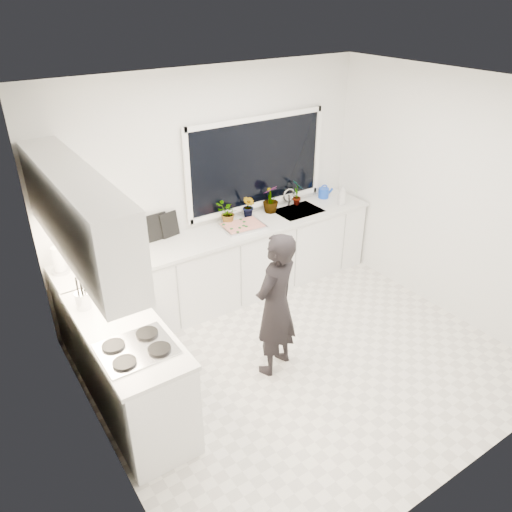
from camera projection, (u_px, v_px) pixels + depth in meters
floor at (302, 362)px, 5.15m from camera, size 4.00×3.50×0.02m
wall_back at (212, 188)px, 5.79m from camera, size 4.00×0.02×2.70m
wall_left at (87, 318)px, 3.52m from camera, size 0.02×3.50×2.70m
wall_right at (450, 199)px, 5.49m from camera, size 0.02×3.50×2.70m
ceiling at (317, 89)px, 3.85m from camera, size 4.00×3.50×0.02m
window at (257, 163)px, 5.96m from camera, size 1.80×0.02×1.00m
base_cabinets_back at (228, 267)px, 5.99m from camera, size 3.92×0.58×0.88m
base_cabinets_left at (130, 371)px, 4.37m from camera, size 0.58×1.60×0.88m
countertop_back at (227, 233)px, 5.77m from camera, size 3.94×0.62×0.04m
countertop_left at (123, 328)px, 4.15m from camera, size 0.62×1.60×0.04m
upper_cabinets at (77, 213)px, 3.90m from camera, size 0.34×2.10×0.70m
sink at (298, 214)px, 6.30m from camera, size 0.58×0.42×0.14m
faucet at (289, 198)px, 6.37m from camera, size 0.03×0.03×0.22m
stovetop at (136, 348)px, 3.87m from camera, size 0.56×0.48×0.03m
person at (276, 305)px, 4.73m from camera, size 0.64×0.53×1.49m
pizza_tray at (243, 226)px, 5.83m from camera, size 0.51×0.40×0.03m
pizza at (243, 225)px, 5.83m from camera, size 0.47×0.35×0.01m
watering_can at (324, 193)px, 6.64m from camera, size 0.16×0.16×0.13m
paper_towel_roll at (59, 261)px, 4.87m from camera, size 0.13×0.13×0.26m
knife_block at (113, 246)px, 5.18m from camera, size 0.14×0.12×0.22m
utensil_crock at (83, 300)px, 4.35m from camera, size 0.17×0.17×0.16m
picture_frame_large at (170, 225)px, 5.58m from camera, size 0.22×0.06×0.28m
picture_frame_small at (157, 227)px, 5.50m from camera, size 0.25×0.04×0.30m
herb_plants at (258, 204)px, 6.08m from camera, size 1.27×0.27×0.34m
soap_bottles at (342, 195)px, 6.40m from camera, size 0.13×0.13×0.27m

